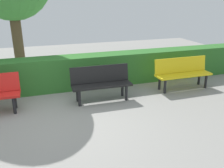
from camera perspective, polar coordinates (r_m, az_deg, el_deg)
ground_plane at (r=5.22m, az=-13.26°, el=-8.73°), size 17.26×17.26×0.00m
bench_yellow at (r=7.04m, az=16.36°, el=2.83°), size 1.61×0.45×0.86m
bench_black at (r=5.97m, az=-2.62°, el=0.56°), size 1.49×0.49×0.86m
hedge_row at (r=6.95m, az=-5.83°, el=3.11°), size 13.26×0.62×0.91m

